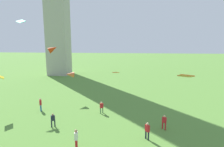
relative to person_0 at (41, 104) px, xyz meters
name	(u,v)px	position (x,y,z in m)	size (l,w,h in m)	color
person_0	(41,104)	(0.00, 0.00, 0.00)	(0.42, 0.53, 1.78)	#235693
person_1	(102,107)	(8.29, -0.19, -0.11)	(0.47, 0.44, 1.58)	#51754C
person_2	(76,138)	(7.15, -8.48, 0.01)	(0.33, 0.56, 1.81)	red
person_3	(147,130)	(13.56, -6.37, -0.03)	(0.47, 0.52, 1.72)	#1E2333
person_4	(164,121)	(15.57, -4.11, -0.10)	(0.47, 0.46, 1.61)	red
person_5	(53,119)	(3.50, -4.57, -0.11)	(0.47, 0.43, 1.58)	#1E2333
kite_flying_0	(0,77)	(-4.63, -1.03, 3.83)	(1.49, 1.64, 0.49)	gold
kite_flying_1	(116,72)	(9.79, 4.52, 3.60)	(1.19, 1.41, 0.22)	orange
kite_flying_2	(70,74)	(2.72, 4.74, 3.15)	(1.59, 1.40, 1.04)	#CA5F31
kite_flying_3	(21,21)	(-4.38, 4.60, 11.12)	(1.15, 1.24, 0.65)	#22EEC9
kite_flying_4	(186,76)	(16.96, -5.81, 5.23)	(1.21, 1.72, 0.61)	orange
kite_flying_5	(53,49)	(2.97, -2.14, 7.45)	(1.38, 1.09, 1.07)	red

